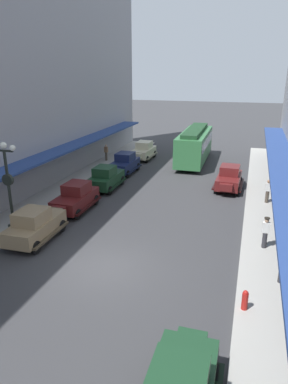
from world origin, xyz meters
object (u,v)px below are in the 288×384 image
(streetcar, at_px, (195,144))
(fire_hydrant, at_px, (245,300))
(lamp_post_with_clock, at_px, (8,184))
(pedestrian_1, at_px, (265,232))
(pedestrian_2, at_px, (268,191))
(parked_car_4, at_px, (144,150))
(parked_car_1, at_px, (229,177))
(pedestrian_3, at_px, (106,152))
(parked_car_0, at_px, (124,163))
(parked_car_6, at_px, (76,197))
(parked_car_3, at_px, (35,224))
(parked_car_5, at_px, (106,177))
(pedestrian_5, at_px, (283,265))

(streetcar, bearing_deg, fire_hydrant, -75.79)
(lamp_post_with_clock, relative_size, pedestrian_1, 3.09)
(pedestrian_2, bearing_deg, parked_car_4, 139.70)
(parked_car_1, bearing_deg, pedestrian_3, 157.26)
(parked_car_0, xyz_separation_m, parked_car_6, (0.06, -9.50, 0.00))
(parked_car_6, bearing_deg, pedestrian_3, 104.37)
(streetcar, bearing_deg, parked_car_3, -105.04)
(fire_hydrant, bearing_deg, parked_car_0, 123.23)
(streetcar, height_order, lamp_post_with_clock, lamp_post_with_clock)
(parked_car_0, bearing_deg, pedestrian_1, -44.13)
(parked_car_5, height_order, streetcar, streetcar)
(streetcar, distance_m, lamp_post_with_clock, 20.88)
(parked_car_0, bearing_deg, pedestrian_3, 133.55)
(parked_car_3, height_order, pedestrian_3, parked_car_3)
(lamp_post_with_clock, height_order, fire_hydrant, lamp_post_with_clock)
(parked_car_0, bearing_deg, lamp_post_with_clock, -96.39)
(pedestrian_3, bearing_deg, parked_car_5, -67.05)
(streetcar, relative_size, lamp_post_with_clock, 1.87)
(fire_hydrant, xyz_separation_m, pedestrian_1, (0.79, 5.46, 0.45))
(parked_car_3, xyz_separation_m, pedestrian_2, (12.20, 9.51, 0.05))
(pedestrian_1, distance_m, pedestrian_2, 7.00)
(parked_car_1, xyz_separation_m, parked_car_6, (-9.38, -7.59, 0.00))
(pedestrian_3, bearing_deg, lamp_post_with_clock, -84.41)
(streetcar, distance_m, pedestrian_5, 21.80)
(pedestrian_3, bearing_deg, pedestrian_2, -27.42)
(streetcar, bearing_deg, pedestrian_2, -56.69)
(parked_car_5, distance_m, lamp_post_with_clock, 9.57)
(parked_car_6, bearing_deg, parked_car_3, -90.22)
(parked_car_6, xyz_separation_m, streetcar, (5.34, 15.30, 0.96))
(parked_car_4, xyz_separation_m, pedestrian_1, (11.93, -17.34, 0.07))
(pedestrian_5, bearing_deg, parked_car_0, 130.58)
(lamp_post_with_clock, xyz_separation_m, pedestrian_1, (13.54, 2.24, -1.97))
(streetcar, bearing_deg, parked_car_6, -109.24)
(parked_car_5, height_order, pedestrian_2, parked_car_5)
(parked_car_6, xyz_separation_m, lamp_post_with_clock, (-1.62, -4.37, 2.04))
(parked_car_1, relative_size, parked_car_3, 1.00)
(parked_car_4, bearing_deg, pedestrian_2, -40.30)
(parked_car_4, xyz_separation_m, lamp_post_with_clock, (-1.60, -19.58, 2.04))
(streetcar, xyz_separation_m, fire_hydrant, (5.80, -22.89, -1.34))
(parked_car_1, height_order, fire_hydrant, parked_car_1)
(parked_car_6, relative_size, lamp_post_with_clock, 0.83)
(parked_car_5, distance_m, pedestrian_5, 16.01)
(parked_car_6, distance_m, pedestrian_5, 13.62)
(fire_hydrant, bearing_deg, parked_car_1, 96.59)
(parked_car_1, xyz_separation_m, pedestrian_3, (-12.69, 5.32, 0.05))
(parked_car_1, xyz_separation_m, pedestrian_1, (2.54, -9.72, 0.07))
(streetcar, distance_m, pedestrian_1, 18.65)
(parked_car_1, bearing_deg, parked_car_4, 140.94)
(pedestrian_2, xyz_separation_m, pedestrian_5, (0.38, -10.12, 0.02))
(streetcar, bearing_deg, pedestrian_5, -70.62)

